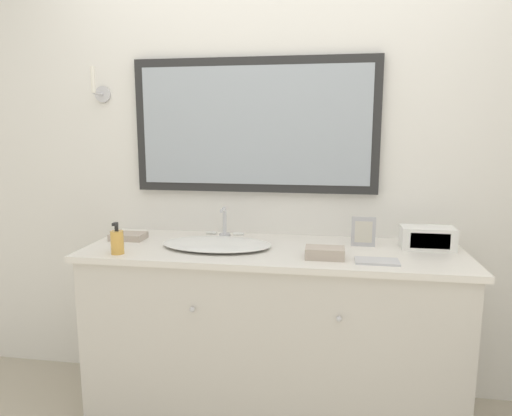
{
  "coord_description": "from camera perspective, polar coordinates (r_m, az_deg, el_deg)",
  "views": [
    {
      "loc": [
        0.27,
        -1.85,
        1.48
      ],
      "look_at": [
        -0.08,
        0.33,
        1.1
      ],
      "focal_mm": 32.0,
      "sensor_mm": 36.0,
      "label": 1
    }
  ],
  "objects": [
    {
      "name": "hand_towel_far_corner",
      "position": [
        2.12,
        8.6,
        -5.56
      ],
      "size": [
        0.18,
        0.11,
        0.05
      ],
      "color": "#B7A899",
      "rests_on": "vanity_counter"
    },
    {
      "name": "metal_tray",
      "position": [
        2.1,
        14.87,
        -6.45
      ],
      "size": [
        0.19,
        0.11,
        0.01
      ],
      "color": "silver",
      "rests_on": "vanity_counter"
    },
    {
      "name": "picture_frame",
      "position": [
        2.35,
        13.28,
        -2.9
      ],
      "size": [
        0.12,
        0.01,
        0.15
      ],
      "color": "#B2B2B7",
      "rests_on": "vanity_counter"
    },
    {
      "name": "wall_back",
      "position": [
        2.54,
        2.98,
        5.35
      ],
      "size": [
        8.0,
        0.18,
        2.55
      ],
      "color": "white",
      "rests_on": "ground_plane"
    },
    {
      "name": "hand_towel_near_sink",
      "position": [
        2.54,
        -15.67,
        -3.42
      ],
      "size": [
        0.18,
        0.12,
        0.03
      ],
      "color": "#B7A899",
      "rests_on": "vanity_counter"
    },
    {
      "name": "appliance_box",
      "position": [
        2.4,
        20.65,
        -3.53
      ],
      "size": [
        0.26,
        0.13,
        0.11
      ],
      "color": "white",
      "rests_on": "vanity_counter"
    },
    {
      "name": "soap_bottle",
      "position": [
        2.26,
        -16.96,
        -4.04
      ],
      "size": [
        0.06,
        0.06,
        0.15
      ],
      "color": "gold",
      "rests_on": "vanity_counter"
    },
    {
      "name": "vanity_counter",
      "position": [
        2.43,
        2.01,
        -15.28
      ],
      "size": [
        1.87,
        0.63,
        0.9
      ],
      "color": "beige",
      "rests_on": "ground_plane"
    },
    {
      "name": "sink_basin",
      "position": [
        2.3,
        -4.91,
        -4.43
      ],
      "size": [
        0.55,
        0.37,
        0.17
      ],
      "color": "white",
      "rests_on": "vanity_counter"
    }
  ]
}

